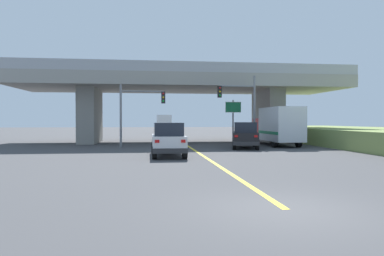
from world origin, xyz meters
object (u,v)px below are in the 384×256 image
object	(u,v)px
suv_crossing	(245,135)
traffic_signal_farside	(137,106)
box_truck	(278,126)
suv_lead	(168,139)
highway_sign	(233,112)
traffic_signal_nearside	(242,102)
semi_truck_distant	(164,124)

from	to	relation	value
suv_crossing	traffic_signal_farside	xyz separation A→B (m)	(-8.31, 2.12, 2.28)
suv_crossing	box_truck	size ratio (longest dim) A/B	0.70
suv_lead	traffic_signal_farside	size ratio (longest dim) A/B	0.95
box_truck	highway_sign	distance (m)	4.53
traffic_signal_nearside	traffic_signal_farside	size ratio (longest dim) A/B	1.17
traffic_signal_farside	highway_sign	xyz separation A→B (m)	(8.69, 3.24, -0.35)
suv_lead	box_truck	world-z (taller)	box_truck
suv_crossing	semi_truck_distant	size ratio (longest dim) A/B	0.73
traffic_signal_nearside	highway_sign	bearing A→B (deg)	89.24
box_truck	traffic_signal_nearside	world-z (taller)	traffic_signal_nearside
traffic_signal_farside	suv_lead	bearing A→B (deg)	-74.29
suv_crossing	semi_truck_distant	bearing A→B (deg)	112.03
suv_lead	traffic_signal_nearside	distance (m)	10.12
traffic_signal_nearside	highway_sign	world-z (taller)	traffic_signal_nearside
highway_sign	semi_truck_distant	bearing A→B (deg)	100.72
semi_truck_distant	traffic_signal_farside	bearing A→B (deg)	-96.39
suv_lead	traffic_signal_nearside	bearing A→B (deg)	47.65
suv_crossing	traffic_signal_farside	distance (m)	8.88
suv_crossing	highway_sign	world-z (taller)	highway_sign
highway_sign	semi_truck_distant	xyz separation A→B (m)	(-5.23, 27.63, -1.33)
box_truck	traffic_signal_nearside	bearing A→B (deg)	-172.81
suv_lead	traffic_signal_nearside	size ratio (longest dim) A/B	0.81
box_truck	highway_sign	world-z (taller)	highway_sign
traffic_signal_nearside	semi_truck_distant	xyz separation A→B (m)	(-5.19, 30.99, -2.05)
box_truck	highway_sign	size ratio (longest dim) A/B	1.70
traffic_signal_farside	semi_truck_distant	bearing A→B (deg)	83.61
suv_lead	highway_sign	distance (m)	12.63
suv_lead	suv_crossing	bearing A→B (deg)	39.87
suv_crossing	traffic_signal_nearside	size ratio (longest dim) A/B	0.82
suv_crossing	box_truck	world-z (taller)	box_truck
suv_crossing	traffic_signal_farside	size ratio (longest dim) A/B	0.95
box_truck	traffic_signal_farside	xyz separation A→B (m)	(-11.88, -0.29, 1.60)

